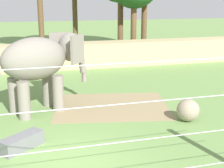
# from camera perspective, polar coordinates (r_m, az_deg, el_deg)

# --- Properties ---
(ground_plane) EXTENTS (120.00, 120.00, 0.00)m
(ground_plane) POSITION_cam_1_polar(r_m,az_deg,el_deg) (9.31, -7.98, -14.12)
(ground_plane) COLOR #6B8E4C
(dirt_patch) EXTENTS (5.46, 4.67, 0.01)m
(dirt_patch) POSITION_cam_1_polar(r_m,az_deg,el_deg) (13.94, -0.06, -3.91)
(dirt_patch) COLOR #937F5B
(dirt_patch) RESTS_ON ground
(embankment_wall) EXTENTS (36.00, 1.80, 1.62)m
(embankment_wall) POSITION_cam_1_polar(r_m,az_deg,el_deg) (21.55, -12.81, 4.67)
(embankment_wall) COLOR tan
(embankment_wall) RESTS_ON ground
(elephant) EXTENTS (3.87, 2.77, 3.11)m
(elephant) POSITION_cam_1_polar(r_m,az_deg,el_deg) (13.22, -12.28, 3.94)
(elephant) COLOR gray
(elephant) RESTS_ON ground
(enrichment_ball) EXTENTS (0.86, 0.86, 0.86)m
(enrichment_ball) POSITION_cam_1_polar(r_m,az_deg,el_deg) (12.49, 13.30, -4.52)
(enrichment_ball) COLOR gray
(enrichment_ball) RESTS_ON ground
(cable_fence) EXTENTS (10.81, 0.23, 3.60)m
(cable_fence) POSITION_cam_1_polar(r_m,az_deg,el_deg) (5.71, -4.25, -13.07)
(cable_fence) COLOR brown
(cable_fence) RESTS_ON ground
(feed_trough) EXTENTS (1.40, 1.27, 0.44)m
(feed_trough) POSITION_cam_1_polar(r_m,az_deg,el_deg) (10.44, -15.64, -9.85)
(feed_trough) COLOR slate
(feed_trough) RESTS_ON ground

